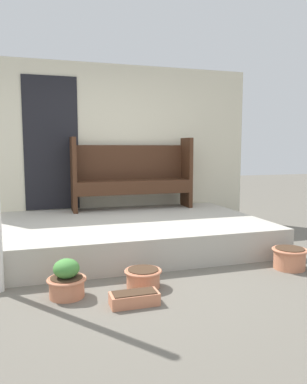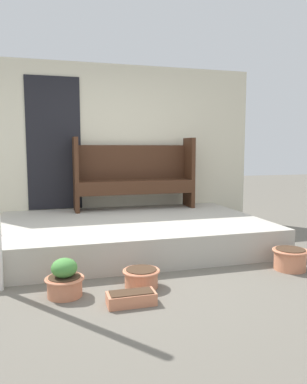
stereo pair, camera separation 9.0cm
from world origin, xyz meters
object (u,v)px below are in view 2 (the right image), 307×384
at_px(bench, 134,173).
at_px(flower_pot_left, 65,280).
at_px(planter_box_rect, 131,298).
at_px(flower_pot_right, 290,258).
at_px(flower_pot_middle, 141,277).

distance_m(bench, flower_pot_left, 2.79).
distance_m(flower_pot_left, planter_box_rect, 0.63).
bearing_deg(planter_box_rect, flower_pot_right, 12.82).
xyz_separation_m(bench, planter_box_rect, (-0.67, -2.75, -0.86)).
bearing_deg(flower_pot_left, bench, 63.69).
bearing_deg(bench, flower_pot_left, -116.31).
xyz_separation_m(flower_pot_left, flower_pot_middle, (0.70, 0.02, -0.05)).
relative_size(bench, flower_pot_middle, 5.23).
height_order(flower_pot_left, flower_pot_right, flower_pot_left).
bearing_deg(flower_pot_right, planter_box_rect, -167.18).
relative_size(flower_pot_middle, planter_box_rect, 0.87).
height_order(flower_pot_middle, planter_box_rect, flower_pot_middle).
bearing_deg(flower_pot_left, flower_pot_right, 1.95).
distance_m(flower_pot_left, flower_pot_right, 2.37).
bearing_deg(flower_pot_middle, flower_pot_left, -178.01).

